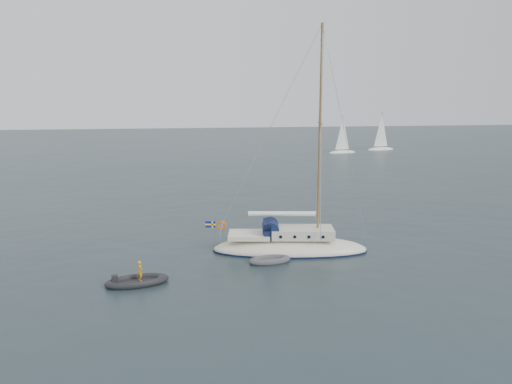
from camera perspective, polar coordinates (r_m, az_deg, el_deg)
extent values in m
plane|color=black|center=(31.97, 5.30, -7.31)|extent=(300.00, 300.00, 0.00)
ellipsoid|color=#EEE2CB|center=(32.73, 3.91, -6.56)|extent=(9.98, 3.10, 1.66)
cube|color=beige|center=(32.61, 5.26, -4.56)|extent=(3.99, 2.11, 0.61)
cube|color=#EEE2CB|center=(31.91, -0.72, -5.18)|extent=(2.66, 2.11, 0.28)
cylinder|color=#111A3C|center=(32.04, 1.72, -4.22)|extent=(1.06, 1.83, 1.06)
cube|color=#111A3C|center=(31.94, 1.34, -3.85)|extent=(0.50, 1.83, 0.44)
cylinder|color=olive|center=(31.86, 7.19, 6.63)|extent=(0.17, 0.17, 13.31)
cylinder|color=olive|center=(31.82, 7.21, 7.83)|extent=(0.06, 2.44, 0.06)
cylinder|color=olive|center=(31.99, 3.00, -2.63)|extent=(4.66, 0.11, 0.11)
cylinder|color=white|center=(31.98, 3.00, -2.53)|extent=(4.33, 0.31, 0.31)
cylinder|color=#9898A1|center=(31.54, -3.91, -4.49)|extent=(0.04, 2.44, 0.04)
torus|color=#E95900|center=(32.18, -4.15, -4.19)|extent=(0.60, 0.11, 0.60)
cylinder|color=olive|center=(31.53, -4.61, -4.71)|extent=(0.03, 0.03, 1.00)
cube|color=navy|center=(31.41, -5.22, -4.15)|extent=(0.67, 0.02, 0.42)
cube|color=yellow|center=(31.41, -5.22, -4.15)|extent=(0.69, 0.03, 0.10)
cube|color=yellow|center=(31.43, -5.00, -4.14)|extent=(0.10, 0.03, 0.44)
cylinder|color=black|center=(33.26, 2.36, -4.22)|extent=(0.20, 0.07, 0.20)
cylinder|color=black|center=(31.26, 3.23, -5.19)|extent=(0.20, 0.07, 0.20)
cylinder|color=black|center=(33.46, 3.84, -4.14)|extent=(0.20, 0.07, 0.20)
cylinder|color=black|center=(31.47, 4.81, -5.10)|extent=(0.20, 0.07, 0.20)
cylinder|color=black|center=(33.69, 5.31, -4.07)|extent=(0.20, 0.07, 0.20)
cylinder|color=black|center=(31.72, 6.36, -5.01)|extent=(0.20, 0.07, 0.20)
cylinder|color=black|center=(33.93, 6.75, -3.99)|extent=(0.20, 0.07, 0.20)
cylinder|color=black|center=(31.98, 7.89, -4.91)|extent=(0.20, 0.07, 0.20)
cube|color=#4E4F54|center=(30.57, 1.57, -7.88)|extent=(1.61, 0.66, 0.09)
cube|color=black|center=(27.89, -13.42, -9.99)|extent=(2.12, 0.88, 0.11)
cube|color=black|center=(27.89, -15.84, -9.51)|extent=(0.31, 0.31, 0.53)
imported|color=orange|center=(27.68, -13.11, -8.81)|extent=(0.36, 0.46, 1.13)
ellipsoid|color=white|center=(94.94, 9.82, 4.45)|extent=(5.57, 1.86, 0.93)
cylinder|color=#9898A1|center=(94.63, 9.89, 6.66)|extent=(0.09, 0.09, 6.50)
cone|color=white|center=(94.62, 9.86, 6.66)|extent=(2.97, 2.97, 6.04)
ellipsoid|color=white|center=(102.33, 14.06, 4.71)|extent=(5.98, 1.99, 1.00)
cylinder|color=#9898A1|center=(102.03, 14.15, 6.91)|extent=(0.10, 0.10, 6.98)
cone|color=white|center=(102.01, 14.13, 6.91)|extent=(3.19, 3.19, 6.48)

